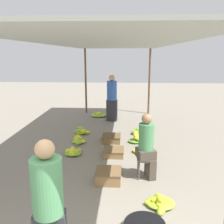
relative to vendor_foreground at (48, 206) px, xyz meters
name	(u,v)px	position (x,y,z in m)	size (l,w,h in m)	color
canopy_post_back_left	(86,81)	(-0.85, 7.91, 0.50)	(0.08, 0.08, 2.65)	brown
canopy_post_back_right	(149,82)	(1.77, 7.91, 0.50)	(0.08, 0.08, 2.65)	brown
canopy_tarp	(111,44)	(0.46, 3.79, 1.85)	(3.02, 8.63, 0.04)	#9EA399
vendor_foreground	(48,206)	(0.00, 0.00, 0.00)	(0.38, 0.38, 1.58)	#2D2D33
stool	(145,161)	(1.23, 2.32, -0.49)	(0.34, 0.34, 0.41)	#4C4C4C
vendor_seated	(147,145)	(1.25, 2.32, -0.14)	(0.42, 0.42, 1.31)	#4C4238
banana_pile_left_0	(72,152)	(-0.48, 3.35, -0.75)	(0.46, 0.47, 0.18)	yellow
banana_pile_left_1	(78,140)	(-0.50, 4.21, -0.74)	(0.41, 0.57, 0.22)	#B0CB2D
banana_pile_left_2	(82,131)	(-0.54, 4.98, -0.73)	(0.53, 0.40, 0.23)	yellow
banana_pile_left_3	(99,115)	(-0.26, 7.31, -0.76)	(0.67, 0.66, 0.17)	#78B437
banana_pile_right_0	(160,202)	(1.39, 1.31, -0.75)	(0.51, 0.56, 0.21)	yellow
banana_pile_right_1	(139,132)	(1.24, 5.13, -0.75)	(0.53, 0.48, 0.19)	#9CC330
banana_pile_right_2	(142,148)	(1.24, 3.60, -0.71)	(0.43, 0.38, 0.27)	yellow
banana_pile_right_3	(137,139)	(1.15, 4.34, -0.72)	(0.46, 0.47, 0.29)	yellow
crate_near	(111,138)	(0.43, 4.36, -0.73)	(0.52, 0.52, 0.19)	brown
crate_mid	(114,152)	(0.54, 3.37, -0.74)	(0.50, 0.50, 0.17)	olive
crate_far	(109,176)	(0.50, 2.09, -0.71)	(0.50, 0.50, 0.23)	olive
shopper_walking_mid	(112,97)	(0.30, 6.64, 0.06)	(0.42, 0.42, 1.71)	#2D2D33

